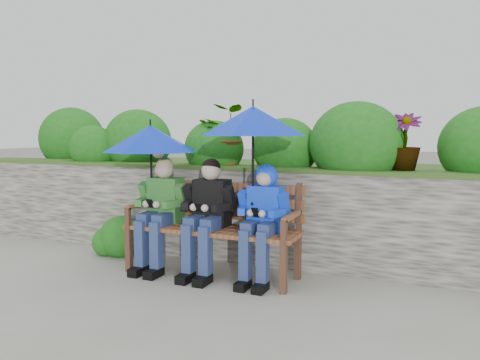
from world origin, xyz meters
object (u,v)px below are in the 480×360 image
at_px(boy_right, 263,212).
at_px(umbrella_right, 253,121).
at_px(umbrella_left, 151,139).
at_px(park_bench, 215,221).
at_px(boy_left, 161,207).
at_px(boy_middle, 207,211).

xyz_separation_m(boy_right, umbrella_right, (-0.10, 0.01, 0.84)).
bearing_deg(umbrella_left, park_bench, 4.26).
bearing_deg(boy_left, boy_right, 0.86).
distance_m(park_bench, boy_middle, 0.15).
relative_size(boy_left, umbrella_right, 1.14).
relative_size(boy_middle, umbrella_right, 1.15).
xyz_separation_m(park_bench, umbrella_left, (-0.69, -0.05, 0.81)).
relative_size(park_bench, boy_right, 1.58).
height_order(boy_left, boy_middle, boy_middle).
relative_size(boy_right, umbrella_right, 1.10).
height_order(boy_left, umbrella_right, umbrella_right).
height_order(umbrella_left, umbrella_right, umbrella_right).
bearing_deg(boy_middle, boy_right, 1.72).
distance_m(boy_middle, boy_right, 0.57).
xyz_separation_m(boy_left, boy_right, (1.10, 0.02, 0.02)).
bearing_deg(boy_right, boy_middle, -178.28).
relative_size(umbrella_left, umbrella_right, 0.97).
distance_m(park_bench, umbrella_left, 1.07).
xyz_separation_m(boy_middle, umbrella_right, (0.46, 0.02, 0.86)).
height_order(boy_left, umbrella_left, umbrella_left).
relative_size(boy_right, umbrella_left, 1.14).
relative_size(boy_left, boy_right, 1.04).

